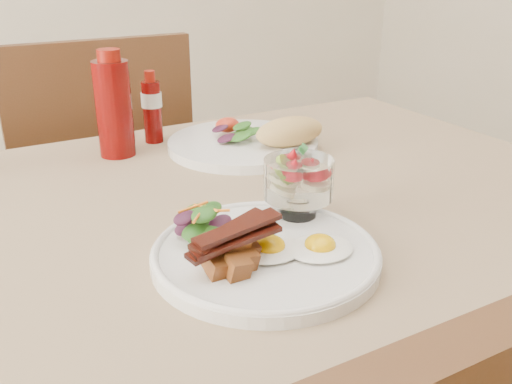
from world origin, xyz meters
The scene contains 10 objects.
table centered at (0.00, 0.00, 0.66)m, with size 1.33×0.88×0.75m.
chair_far centered at (0.00, 0.66, 0.52)m, with size 0.42×0.42×0.93m.
main_plate centered at (0.01, -0.17, 0.76)m, with size 0.28×0.28×0.02m, color silver.
fried_eggs centered at (0.03, -0.19, 0.77)m, with size 0.15×0.11×0.02m.
bacon_potato_pile centered at (-0.05, -0.19, 0.79)m, with size 0.12×0.07×0.05m.
side_salad centered at (-0.05, -0.11, 0.79)m, with size 0.08×0.08×0.04m.
fruit_cup centered at (0.09, -0.11, 0.82)m, with size 0.09×0.09×0.10m.
second_plate centered at (0.20, 0.21, 0.77)m, with size 0.29×0.29×0.07m.
ketchup_bottle centered at (-0.04, 0.31, 0.84)m, with size 0.07×0.07×0.19m.
hot_sauce_bottle centered at (0.05, 0.35, 0.82)m, with size 0.04×0.04×0.14m.
Camera 1 is at (-0.30, -0.70, 1.10)m, focal length 40.00 mm.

